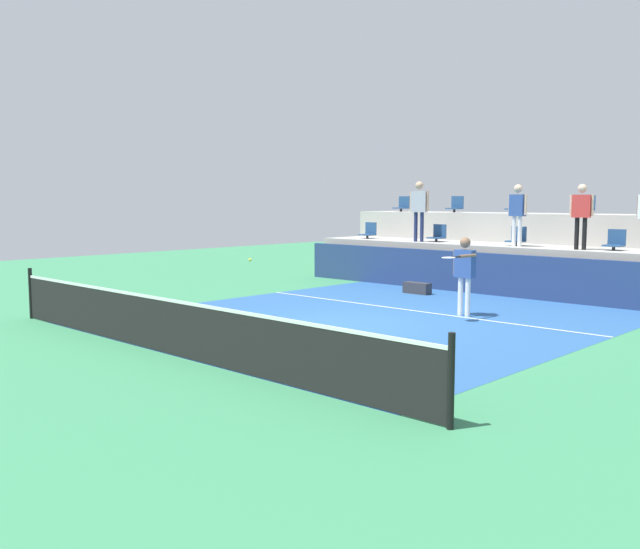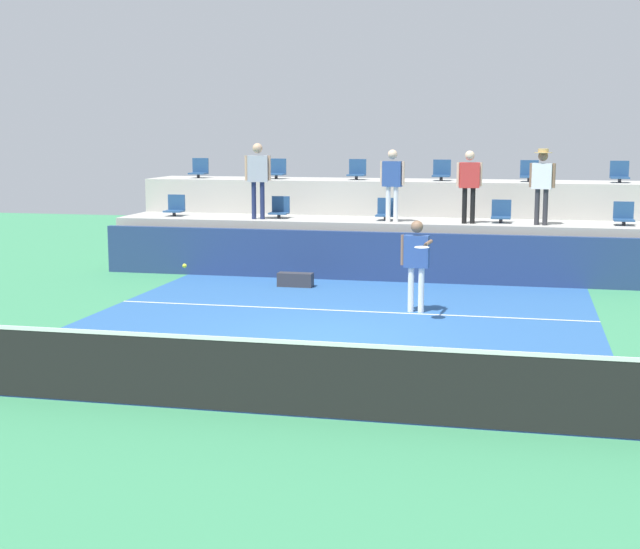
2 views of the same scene
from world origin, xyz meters
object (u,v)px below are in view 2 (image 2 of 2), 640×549
object	(u,v)px
stadium_chair_lower_far_left	(175,207)
tennis_ball	(185,266)
stadium_chair_lower_left	(280,209)
stadium_chair_lower_center	(386,211)
tennis_player	(417,257)
stadium_chair_upper_far_left	(199,170)
spectator_with_hat	(542,179)
spectator_in_white	(469,180)
stadium_chair_lower_far_right	(624,216)
stadium_chair_upper_mid_right	(442,172)
stadium_chair_upper_left	(277,170)
spectator_leaning_on_rail	(258,173)
stadium_chair_upper_mid_left	(357,171)
stadium_chair_upper_right	(529,173)
spectator_in_grey	(392,179)
equipment_bag	(295,280)
stadium_chair_lower_right	(501,213)
stadium_chair_upper_far_right	(620,174)

from	to	relation	value
stadium_chair_lower_far_left	tennis_ball	bearing A→B (deg)	-67.47
stadium_chair_lower_left	tennis_ball	xyz separation A→B (m)	(0.59, -7.89, -0.24)
stadium_chair_lower_center	tennis_player	size ratio (longest dim) A/B	0.31
stadium_chair_lower_left	tennis_ball	world-z (taller)	stadium_chair_lower_left
stadium_chair_lower_center	stadium_chair_upper_far_left	xyz separation A→B (m)	(-5.28, 1.80, 0.85)
spectator_with_hat	spectator_in_white	bearing A→B (deg)	-180.00
stadium_chair_lower_left	stadium_chair_lower_far_right	world-z (taller)	same
stadium_chair_upper_mid_right	stadium_chair_lower_far_right	bearing A→B (deg)	-23.15
stadium_chair_lower_far_left	stadium_chair_upper_mid_right	xyz separation A→B (m)	(6.38, 1.80, 0.85)
stadium_chair_upper_left	spectator_leaning_on_rail	xyz separation A→B (m)	(0.13, -2.18, 0.03)
stadium_chair_lower_far_left	stadium_chair_upper_mid_left	xyz separation A→B (m)	(4.23, 1.80, 0.85)
stadium_chair_lower_far_left	stadium_chair_lower_center	xyz separation A→B (m)	(5.27, 0.00, 0.00)
stadium_chair_lower_left	tennis_ball	bearing A→B (deg)	-85.71
stadium_chair_lower_center	spectator_in_white	world-z (taller)	spectator_in_white
stadium_chair_upper_right	tennis_player	xyz separation A→B (m)	(-1.98, -6.49, -1.27)
tennis_ball	stadium_chair_upper_mid_left	bearing A→B (deg)	84.32
stadium_chair_upper_mid_left	tennis_ball	xyz separation A→B (m)	(-0.96, -9.69, -1.09)
stadium_chair_lower_far_right	spectator_in_white	world-z (taller)	spectator_in_white
stadium_chair_lower_far_left	stadium_chair_lower_left	world-z (taller)	same
spectator_with_hat	spectator_in_grey	bearing A→B (deg)	-180.00
stadium_chair_upper_far_left	spectator_with_hat	distance (m)	9.08
stadium_chair_upper_right	stadium_chair_upper_mid_left	bearing A→B (deg)	180.00
equipment_bag	stadium_chair_upper_far_left	bearing A→B (deg)	131.27
stadium_chair_lower_left	stadium_chair_upper_far_left	world-z (taller)	stadium_chair_upper_far_left
tennis_player	spectator_in_white	bearing A→B (deg)	81.25
stadium_chair_lower_right	tennis_player	bearing A→B (deg)	-106.41
spectator_leaning_on_rail	stadium_chair_upper_far_right	bearing A→B (deg)	14.60
stadium_chair_upper_far_right	spectator_with_hat	bearing A→B (deg)	-130.06
stadium_chair_lower_right	spectator_in_grey	size ratio (longest dim) A/B	0.31
stadium_chair_lower_far_left	spectator_with_hat	distance (m)	8.84
stadium_chair_lower_far_right	spectator_leaning_on_rail	world-z (taller)	spectator_leaning_on_rail
stadium_chair_upper_far_right	tennis_ball	distance (m)	12.21
stadium_chair_upper_right	stadium_chair_upper_far_right	distance (m)	2.11
stadium_chair_lower_right	stadium_chair_lower_far_right	distance (m)	2.67
stadium_chair_upper_mid_left	stadium_chair_upper_far_right	xyz separation A→B (m)	(6.40, 0.00, 0.00)
stadium_chair_upper_far_left	stadium_chair_upper_mid_left	distance (m)	4.25
stadium_chair_upper_far_right	stadium_chair_lower_far_right	bearing A→B (deg)	-91.28
stadium_chair_lower_far_left	tennis_ball	xyz separation A→B (m)	(3.27, -7.89, -0.24)
stadium_chair_lower_center	equipment_bag	distance (m)	3.16
spectator_leaning_on_rail	stadium_chair_upper_mid_left	bearing A→B (deg)	47.75
stadium_chair_lower_far_left	equipment_bag	xyz separation A→B (m)	(3.67, -2.39, -1.31)
stadium_chair_upper_far_left	tennis_player	bearing A→B (deg)	-44.74
stadium_chair_lower_center	stadium_chair_upper_far_right	bearing A→B (deg)	18.54
stadium_chair_lower_right	spectator_leaning_on_rail	bearing A→B (deg)	-176.13
stadium_chair_lower_left	spectator_in_white	bearing A→B (deg)	-4.85
stadium_chair_upper_right	spectator_in_white	xyz separation A→B (m)	(-1.32, -2.18, -0.08)
stadium_chair_upper_far_left	equipment_bag	size ratio (longest dim) A/B	0.68
stadium_chair_lower_center	spectator_in_grey	size ratio (longest dim) A/B	0.31
spectator_in_white	tennis_ball	world-z (taller)	spectator_in_white
stadium_chair_upper_left	stadium_chair_lower_center	bearing A→B (deg)	-29.79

